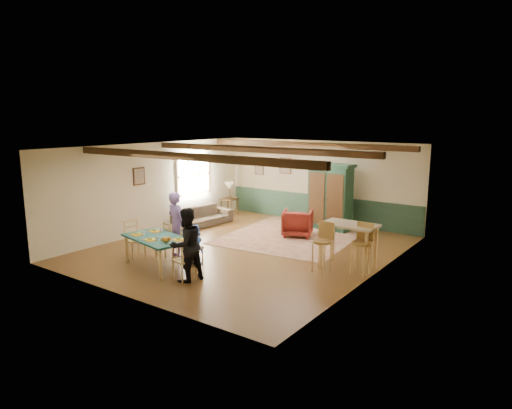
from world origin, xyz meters
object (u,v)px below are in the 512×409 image
Objects in this scene: table_lamp at (229,190)px; dining_chair_far_right at (192,246)px; dining_table at (158,252)px; end_table at (229,207)px; dining_chair_end_left at (135,239)px; armoire at (330,197)px; sofa at (203,216)px; bar_stool_right at (361,249)px; counter_table at (349,246)px; person_woman at (186,245)px; cat at (166,239)px; bar_stool_left at (322,248)px; dining_chair_far_left at (174,240)px; person_child at (195,245)px; dining_chair_end_right at (184,259)px; armchair at (298,223)px; person_man at (177,225)px.

dining_chair_far_right is at bearing -60.24° from table_lamp.
dining_table reaches higher than end_table.
dining_chair_end_left is 1.60× the size of table_lamp.
sofa is (-3.61, -1.87, -0.73)m from armoire.
sofa is 1.76× the size of bar_stool_right.
dining_chair_far_right is 0.73× the size of counter_table.
cat is (-0.68, 0.05, 0.01)m from person_woman.
dining_chair_end_left is 0.80× the size of bar_stool_left.
dining_chair_far_left reaches higher than end_table.
counter_table reaches higher than dining_chair_end_left.
counter_table reaches higher than dining_chair_far_right.
dining_chair_far_right is 0.95× the size of person_child.
dining_chair_end_right is at bearing -132.06° from counter_table.
dining_chair_far_right is at bearing -147.41° from counter_table.
dining_chair_end_left is at bearing -90.00° from dining_chair_end_right.
dining_chair_far_left is at bearing -114.92° from dining_chair_end_right.
bar_stool_right is at bearing -148.29° from dining_chair_far_left.
dining_chair_end_left is 1.67m from person_child.
end_table reaches higher than sofa.
armchair is 3.20m from bar_stool_left.
counter_table is (3.81, 1.73, -0.30)m from person_man.
person_woman is at bearing 8.13° from cat.
dining_chair_far_left is at bearing 106.75° from dining_table.
dining_table is at bearing -67.52° from table_lamp.
dining_chair_end_left is at bearing 24.92° from dining_chair_far_right.
dining_chair_far_left is at bearing -66.64° from table_lamp.
bar_stool_right reaches higher than dining_chair_far_left.
dining_table is at bearing 119.05° from dining_chair_far_left.
dining_chair_end_right reaches higher than dining_table.
counter_table is at bearing -142.46° from dining_chair_far_left.
person_woman reaches higher than armchair.
armchair is 0.76× the size of bar_stool_left.
dining_chair_end_right reaches higher than sofa.
person_man is 5.15m from armoire.
dining_table is 3.04× the size of table_lamp.
dining_chair_end_right is at bearing -136.40° from sofa.
bar_stool_right is at bearing -56.10° from dining_chair_end_left.
bar_stool_left reaches higher than cat.
end_table is at bearing -53.83° from person_man.
end_table is at bearing 153.75° from counter_table.
armchair is 1.52× the size of table_lamp.
cat is at bearing 100.37° from dining_chair_far_right.
cat is 0.30× the size of bar_stool_left.
dining_chair_end_left is at bearing -156.98° from bar_stool_left.
person_child reaches higher than dining_chair_end_left.
table_lamp is at bearing 148.97° from bar_stool_left.
counter_table is at bearing 150.24° from dining_chair_end_right.
dining_chair_far_left reaches higher than cat.
dining_chair_far_left is at bearing -159.73° from bar_stool_left.
armoire is 3.74m from counter_table.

